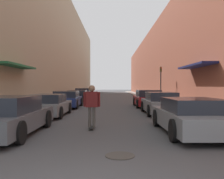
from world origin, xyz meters
TOP-DOWN VIEW (x-y plane):
  - ground at (0.00, 27.79)m, footprint 152.85×152.85m
  - curb_strip_left at (-5.07, 34.74)m, footprint 1.80×69.48m
  - curb_strip_right at (5.07, 34.74)m, footprint 1.80×69.48m
  - building_row_left at (-7.97, 34.74)m, footprint 4.90×69.48m
  - building_row_right at (7.97, 34.73)m, footprint 4.90×69.48m
  - parked_car_left_0 at (-3.07, 5.07)m, footprint 1.90×4.75m
  - parked_car_left_1 at (-3.05, 10.32)m, footprint 1.86×4.16m
  - parked_car_left_2 at (-3.07, 15.79)m, footprint 2.00×4.70m
  - parked_car_left_3 at (-3.06, 21.59)m, footprint 2.06×4.16m
  - parked_car_left_4 at (-3.16, 27.29)m, footprint 2.00×4.10m
  - parked_car_left_5 at (-3.14, 32.86)m, footprint 1.86×4.57m
  - parked_car_right_0 at (3.12, 5.36)m, footprint 2.08×4.69m
  - parked_car_right_1 at (3.20, 11.25)m, footprint 1.88×4.37m
  - parked_car_right_2 at (3.19, 16.31)m, footprint 2.05×4.48m
  - skateboarder at (-0.41, 6.20)m, footprint 0.64×0.78m
  - manhole_cover at (0.55, 2.55)m, footprint 0.70×0.70m
  - traffic_light at (4.89, 19.80)m, footprint 0.16×0.22m

SIDE VIEW (x-z plane):
  - ground at x=0.00m, z-range 0.00..0.00m
  - manhole_cover at x=0.55m, z-range 0.00..0.02m
  - curb_strip_left at x=-5.07m, z-range 0.00..0.12m
  - curb_strip_right at x=5.07m, z-range 0.00..0.12m
  - parked_car_left_1 at x=-3.05m, z-range -0.02..1.19m
  - parked_car_left_3 at x=-3.06m, z-range -0.02..1.20m
  - parked_car_right_0 at x=3.12m, z-range -0.01..1.22m
  - parked_car_left_2 at x=-3.07m, z-range -0.01..1.24m
  - parked_car_right_1 at x=3.20m, z-range -0.02..1.27m
  - parked_car_left_0 at x=-3.07m, z-range -0.02..1.28m
  - parked_car_right_2 at x=3.19m, z-range -0.02..1.31m
  - parked_car_left_5 at x=-3.14m, z-range -0.02..1.33m
  - parked_car_left_4 at x=-3.16m, z-range -0.02..1.34m
  - skateboarder at x=-0.41m, z-range 0.19..1.87m
  - traffic_light at x=4.89m, z-range 0.52..3.83m
  - building_row_right at x=7.97m, z-range 0.00..9.92m
  - building_row_left at x=-7.97m, z-range 0.00..14.97m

